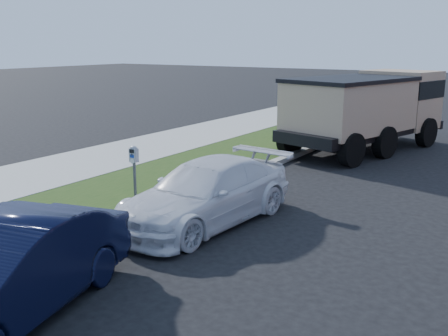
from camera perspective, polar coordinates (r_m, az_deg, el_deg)
The scene contains 6 objects.
ground at distance 9.27m, azimuth 3.99°, elevation -8.34°, with size 120.00×120.00×0.00m, color black.
streetside at distance 14.02m, azimuth -12.22°, elevation -0.76°, with size 6.12×50.00×0.15m.
parking_meter at distance 10.80m, azimuth -9.76°, elevation 0.54°, with size 0.18×0.13×1.30m.
white_wagon at distance 10.19m, azimuth -1.91°, elevation -2.68°, with size 1.70×4.17×1.21m, color white.
navy_sedan at distance 7.24m, azimuth -22.57°, elevation -10.35°, with size 1.36×3.90×1.29m, color black.
dump_truck at distance 17.84m, azimuth 15.49°, elevation 6.45°, with size 3.90×6.77×2.50m.
Camera 1 is at (4.10, -7.57, 3.44)m, focal length 42.00 mm.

